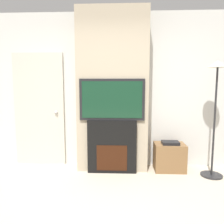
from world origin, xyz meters
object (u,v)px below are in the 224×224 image
object	(u,v)px
floor_lamp	(216,96)
media_stand	(169,157)
fireplace	(112,147)
television	(112,100)

from	to	relation	value
floor_lamp	media_stand	world-z (taller)	floor_lamp
fireplace	floor_lamp	xyz separation A→B (m)	(1.61, -0.09, 0.84)
floor_lamp	fireplace	bearing A→B (deg)	176.63
media_stand	fireplace	bearing A→B (deg)	-173.13
television	floor_lamp	world-z (taller)	floor_lamp
television	floor_lamp	distance (m)	1.61
fireplace	television	xyz separation A→B (m)	(0.00, -0.00, 0.78)
fireplace	floor_lamp	bearing A→B (deg)	-3.37
television	media_stand	bearing A→B (deg)	6.99
television	floor_lamp	xyz separation A→B (m)	(1.61, -0.09, 0.06)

